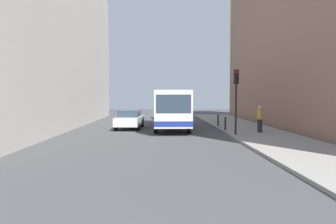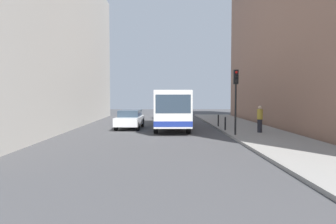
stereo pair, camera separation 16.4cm
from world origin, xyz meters
name	(u,v)px [view 2 (the right image)]	position (x,y,z in m)	size (l,w,h in m)	color
ground_plane	(178,134)	(0.00, 0.00, 0.00)	(80.00, 80.00, 0.00)	#424244
sidewalk	(256,133)	(5.40, 0.00, 0.07)	(4.40, 40.00, 0.15)	gray
building_left	(32,37)	(-11.50, 4.00, 7.27)	(7.00, 32.00, 14.54)	#BCB7AD
building_right	(318,20)	(11.50, 4.00, 8.70)	(7.00, 32.00, 17.41)	#936B56
bus	(170,107)	(-0.45, 4.20, 1.73)	(2.67, 11.05, 3.00)	white
car_beside_bus	(130,119)	(-3.67, 3.62, 0.78)	(2.06, 4.49, 1.48)	silver
car_behind_bus	(164,112)	(-0.85, 14.30, 0.78)	(2.07, 4.50, 1.48)	#A5A8AD
traffic_light	(236,90)	(3.55, -1.75, 3.01)	(0.28, 0.33, 4.10)	black
bollard_near	(225,124)	(3.45, 0.95, 0.62)	(0.11, 0.11, 0.95)	black
bollard_mid	(218,121)	(3.45, 3.76, 0.62)	(0.11, 0.11, 0.95)	black
pedestrian_near_signal	(260,119)	(5.50, -0.45, 1.06)	(0.38, 0.38, 1.81)	#26262D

